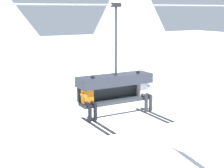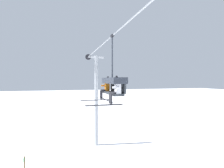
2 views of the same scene
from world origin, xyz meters
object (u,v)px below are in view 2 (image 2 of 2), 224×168
at_px(skier_orange, 105,88).
at_px(trail_sign, 25,167).
at_px(lift_tower_near, 96,98).
at_px(skier_white, 115,90).
at_px(chairlift_chair, 114,83).

bearing_deg(skier_orange, trail_sign, -120.72).
distance_m(lift_tower_near, trail_sign, 8.35).
bearing_deg(skier_white, skier_orange, 180.00).
xyz_separation_m(chairlift_chair, trail_sign, (-3.79, -4.93, -5.52)).
xyz_separation_m(chairlift_chair, skier_white, (0.99, -0.21, -0.29)).
distance_m(chairlift_chair, skier_orange, 1.05).
height_order(lift_tower_near, skier_white, lift_tower_near).
bearing_deg(skier_white, chairlift_chair, 167.76).
xyz_separation_m(lift_tower_near, chairlift_chair, (8.62, -0.71, 1.71)).
height_order(lift_tower_near, skier_orange, lift_tower_near).
bearing_deg(trail_sign, skier_white, 44.65).
relative_size(skier_white, trail_sign, 1.06).
bearing_deg(skier_white, trail_sign, -135.35).
distance_m(lift_tower_near, chairlift_chair, 8.82).
distance_m(lift_tower_near, skier_white, 9.76).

